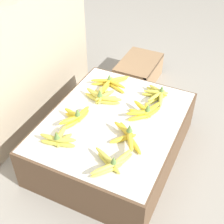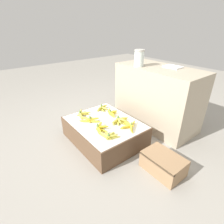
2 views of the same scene
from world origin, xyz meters
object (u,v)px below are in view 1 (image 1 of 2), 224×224
at_px(wooden_crate, 139,71).
at_px(banana_bunch_front_midright, 145,111).
at_px(banana_bunch_middle_left, 59,139).
at_px(banana_bunch_middle_midleft, 75,117).
at_px(banana_bunch_front_left, 112,163).
at_px(banana_bunch_front_right, 157,95).
at_px(banana_bunch_middle_right, 111,83).
at_px(banana_bunch_front_midleft, 128,136).
at_px(banana_bunch_middle_midright, 102,97).

distance_m(wooden_crate, banana_bunch_front_midright, 0.76).
distance_m(banana_bunch_middle_left, banana_bunch_middle_midleft, 0.19).
height_order(banana_bunch_front_left, banana_bunch_middle_midleft, banana_bunch_middle_midleft).
relative_size(banana_bunch_front_midright, banana_bunch_front_right, 1.11).
bearing_deg(banana_bunch_front_midright, banana_bunch_middle_midleft, 122.85).
xyz_separation_m(wooden_crate, banana_bunch_middle_right, (-0.50, 0.00, 0.20)).
relative_size(banana_bunch_front_midleft, banana_bunch_middle_left, 1.12).
bearing_deg(banana_bunch_front_midright, banana_bunch_front_left, 179.64).
bearing_deg(banana_bunch_middle_left, banana_bunch_front_right, -29.42).
distance_m(banana_bunch_front_midleft, banana_bunch_middle_right, 0.49).
height_order(banana_bunch_front_left, banana_bunch_front_midright, banana_bunch_front_midright).
distance_m(wooden_crate, banana_bunch_front_right, 0.61).
height_order(banana_bunch_front_right, banana_bunch_middle_right, banana_bunch_front_right).
bearing_deg(banana_bunch_middle_midright, banana_bunch_front_midright, -93.29).
bearing_deg(wooden_crate, banana_bunch_front_midleft, -162.33).
bearing_deg(banana_bunch_front_right, banana_bunch_front_midleft, 177.25).
height_order(banana_bunch_middle_midright, banana_bunch_middle_right, banana_bunch_middle_midright).
bearing_deg(banana_bunch_middle_right, banana_bunch_front_midleft, -143.98).
height_order(banana_bunch_front_left, banana_bunch_front_midleft, banana_bunch_front_midleft).
distance_m(wooden_crate, banana_bunch_middle_right, 0.54).
relative_size(banana_bunch_front_midleft, banana_bunch_middle_right, 0.86).
bearing_deg(banana_bunch_front_right, wooden_crate, 31.95).
bearing_deg(banana_bunch_middle_midleft, banana_bunch_middle_right, -4.51).
height_order(wooden_crate, banana_bunch_front_midright, banana_bunch_front_midright).
bearing_deg(banana_bunch_middle_midleft, banana_bunch_front_midright, -57.15).
height_order(wooden_crate, banana_bunch_middle_midleft, banana_bunch_middle_midleft).
bearing_deg(wooden_crate, banana_bunch_front_right, -148.05).
bearing_deg(banana_bunch_middle_left, banana_bunch_front_midleft, -60.77).
relative_size(banana_bunch_front_midright, banana_bunch_middle_midright, 0.81).
distance_m(banana_bunch_front_right, banana_bunch_middle_left, 0.67).
bearing_deg(banana_bunch_front_left, banana_bunch_middle_left, 85.41).
height_order(wooden_crate, banana_bunch_middle_left, banana_bunch_middle_left).
bearing_deg(wooden_crate, banana_bunch_middle_left, 178.86).
xyz_separation_m(banana_bunch_front_midleft, banana_bunch_middle_midright, (0.24, 0.27, -0.00)).
height_order(banana_bunch_front_midright, banana_bunch_middle_midright, banana_bunch_middle_midright).
xyz_separation_m(banana_bunch_middle_midright, banana_bunch_middle_right, (0.16, 0.02, -0.00)).
xyz_separation_m(banana_bunch_front_midright, banana_bunch_middle_left, (-0.40, 0.31, 0.00)).
height_order(wooden_crate, banana_bunch_front_midleft, banana_bunch_front_midleft).
xyz_separation_m(banana_bunch_front_left, banana_bunch_front_midleft, (0.20, 0.00, 0.00)).
bearing_deg(banana_bunch_middle_right, wooden_crate, -0.43).
distance_m(banana_bunch_front_midright, banana_bunch_middle_midleft, 0.39).
relative_size(banana_bunch_front_midleft, banana_bunch_middle_midleft, 1.03).
relative_size(banana_bunch_middle_midleft, banana_bunch_middle_midright, 0.85).
bearing_deg(banana_bunch_middle_right, banana_bunch_front_midright, -120.33).
xyz_separation_m(banana_bunch_front_left, banana_bunch_front_right, (0.60, -0.02, -0.00)).
bearing_deg(banana_bunch_front_midright, banana_bunch_middle_midright, 86.71).
relative_size(wooden_crate, banana_bunch_front_right, 2.18).
bearing_deg(banana_bunch_middle_midright, banana_bunch_middle_right, 6.86).
xyz_separation_m(banana_bunch_middle_midleft, banana_bunch_middle_right, (0.38, -0.03, -0.01)).
height_order(banana_bunch_front_midleft, banana_bunch_middle_left, banana_bunch_front_midleft).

